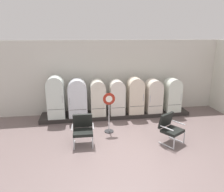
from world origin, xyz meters
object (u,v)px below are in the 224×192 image
at_px(refrigerator_0, 56,96).
at_px(refrigerator_2, 98,97).
at_px(refrigerator_6, 172,94).
at_px(refrigerator_1, 77,97).
at_px(refrigerator_3, 117,96).
at_px(armchair_left, 83,128).
at_px(refrigerator_5, 153,95).
at_px(sign_stand, 109,114).
at_px(refrigerator_4, 135,94).
at_px(armchair_right, 170,127).

height_order(refrigerator_0, refrigerator_2, refrigerator_0).
xyz_separation_m(refrigerator_2, refrigerator_6, (3.14, -0.02, -0.02)).
bearing_deg(refrigerator_6, refrigerator_1, -179.89).
relative_size(refrigerator_1, refrigerator_2, 1.05).
height_order(refrigerator_3, armchair_left, refrigerator_3).
xyz_separation_m(refrigerator_5, refrigerator_6, (0.82, -0.02, 0.01)).
xyz_separation_m(refrigerator_1, refrigerator_3, (1.57, -0.01, -0.04)).
bearing_deg(armchair_left, refrigerator_3, 54.73).
xyz_separation_m(refrigerator_0, refrigerator_3, (2.39, -0.01, -0.12)).
bearing_deg(refrigerator_5, sign_stand, -146.55).
distance_m(refrigerator_3, armchair_left, 2.51).
distance_m(refrigerator_1, armchair_left, 2.09).
distance_m(refrigerator_4, armchair_left, 3.03).
xyz_separation_m(refrigerator_6, armchair_right, (-1.13, -2.39, -0.37)).
relative_size(refrigerator_5, armchair_right, 1.47).
bearing_deg(refrigerator_5, refrigerator_4, -178.02).
relative_size(refrigerator_5, armchair_left, 1.47).
xyz_separation_m(refrigerator_2, armchair_left, (-0.66, -2.07, -0.39)).
xyz_separation_m(refrigerator_0, refrigerator_1, (0.82, 0.00, -0.08)).
xyz_separation_m(refrigerator_6, armchair_left, (-3.81, -2.05, -0.37)).
xyz_separation_m(refrigerator_4, armchair_right, (0.48, -2.38, -0.42)).
bearing_deg(refrigerator_6, armchair_right, -115.21).
bearing_deg(refrigerator_1, armchair_right, -40.27).
relative_size(refrigerator_0, refrigerator_5, 1.18).
relative_size(refrigerator_2, refrigerator_5, 1.03).
bearing_deg(sign_stand, refrigerator_3, 68.74).
distance_m(refrigerator_5, refrigerator_6, 0.82).
xyz_separation_m(refrigerator_4, armchair_left, (-2.20, -2.04, -0.42)).
bearing_deg(refrigerator_2, armchair_left, -107.79).
xyz_separation_m(armchair_left, armchair_right, (2.68, -0.34, 0.00)).
relative_size(refrigerator_1, armchair_right, 1.59).
bearing_deg(refrigerator_0, refrigerator_6, 0.12).
height_order(refrigerator_4, armchair_right, refrigerator_4).
relative_size(refrigerator_2, armchair_left, 1.51).
bearing_deg(refrigerator_3, refrigerator_5, 1.23).
distance_m(refrigerator_0, refrigerator_6, 4.77).
distance_m(refrigerator_4, sign_stand, 1.88).
bearing_deg(refrigerator_6, refrigerator_3, -179.58).
distance_m(refrigerator_4, armchair_right, 2.47).
relative_size(refrigerator_5, sign_stand, 0.97).
bearing_deg(armchair_left, refrigerator_0, 115.11).
xyz_separation_m(refrigerator_3, armchair_left, (-1.44, -2.03, -0.38)).
relative_size(refrigerator_6, armchair_right, 1.49).
xyz_separation_m(armchair_left, sign_stand, (0.92, 0.70, 0.14)).
height_order(refrigerator_2, refrigerator_3, refrigerator_2).
xyz_separation_m(refrigerator_3, refrigerator_5, (1.55, 0.03, -0.02)).
height_order(refrigerator_2, armchair_right, refrigerator_2).
bearing_deg(armchair_right, refrigerator_0, 146.78).
distance_m(refrigerator_0, refrigerator_1, 0.83).
bearing_deg(armchair_right, armchair_left, 172.68).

